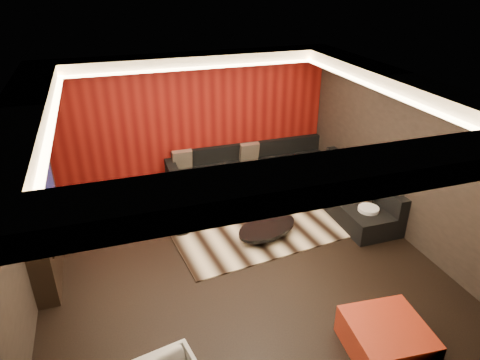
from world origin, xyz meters
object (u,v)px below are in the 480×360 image
object	(u,v)px
coffee_table	(267,231)
orange_ottoman	(386,338)
white_side_table	(367,219)
drum_stool	(181,221)
sectional_sofa	(285,178)

from	to	relation	value
coffee_table	orange_ottoman	world-z (taller)	orange_ottoman
white_side_table	orange_ottoman	size ratio (longest dim) A/B	0.50
drum_stool	sectional_sofa	world-z (taller)	sectional_sofa
coffee_table	orange_ottoman	size ratio (longest dim) A/B	1.27
drum_stool	white_side_table	bearing A→B (deg)	-17.21
sectional_sofa	coffee_table	bearing A→B (deg)	-123.48
coffee_table	sectional_sofa	distance (m)	1.87
white_side_table	orange_ottoman	xyz separation A→B (m)	(-1.33, -2.45, -0.03)
sectional_sofa	orange_ottoman	bearing A→B (deg)	-97.37
coffee_table	orange_ottoman	xyz separation A→B (m)	(0.46, -2.81, 0.09)
sectional_sofa	drum_stool	bearing A→B (deg)	-159.41
white_side_table	sectional_sofa	size ratio (longest dim) A/B	0.13
coffee_table	sectional_sofa	world-z (taller)	sectional_sofa
coffee_table	white_side_table	distance (m)	1.83
coffee_table	sectional_sofa	xyz separation A→B (m)	(1.03, 1.55, 0.14)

